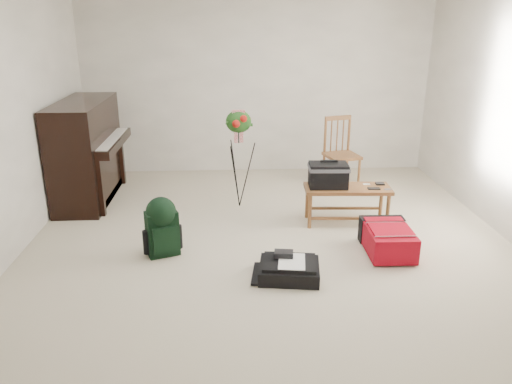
{
  "coord_description": "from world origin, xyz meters",
  "views": [
    {
      "loc": [
        -0.39,
        -4.54,
        2.24
      ],
      "look_at": [
        -0.14,
        0.35,
        0.49
      ],
      "focal_mm": 35.0,
      "sensor_mm": 36.0,
      "label": 1
    }
  ],
  "objects": [
    {
      "name": "piano",
      "position": [
        -2.19,
        1.6,
        0.6
      ],
      "size": [
        0.71,
        1.5,
        1.25
      ],
      "color": "black",
      "rests_on": "floor"
    },
    {
      "name": "floor",
      "position": [
        0.0,
        0.0,
        0.0
      ],
      "size": [
        5.0,
        5.5,
        0.01
      ],
      "primitive_type": "cube",
      "color": "beige",
      "rests_on": "ground"
    },
    {
      "name": "black_duffel",
      "position": [
        0.11,
        -0.57,
        0.08
      ],
      "size": [
        0.58,
        0.49,
        0.22
      ],
      "rotation": [
        0.0,
        0.0,
        -0.13
      ],
      "color": "black",
      "rests_on": "floor"
    },
    {
      "name": "flower_stand",
      "position": [
        -0.3,
        1.23,
        0.6
      ],
      "size": [
        0.39,
        0.39,
        1.23
      ],
      "rotation": [
        0.0,
        0.0,
        -0.01
      ],
      "color": "black",
      "rests_on": "floor"
    },
    {
      "name": "green_backpack",
      "position": [
        -1.07,
        -0.06,
        0.33
      ],
      "size": [
        0.35,
        0.32,
        0.6
      ],
      "rotation": [
        0.0,
        0.0,
        0.37
      ],
      "color": "black",
      "rests_on": "floor"
    },
    {
      "name": "bench",
      "position": [
        0.75,
        0.65,
        0.52
      ],
      "size": [
        0.97,
        0.43,
        0.73
      ],
      "rotation": [
        0.0,
        0.0,
        -0.05
      ],
      "color": "brown",
      "rests_on": "floor"
    },
    {
      "name": "red_suitcase",
      "position": [
        1.14,
        -0.08,
        0.15
      ],
      "size": [
        0.45,
        0.65,
        0.27
      ],
      "rotation": [
        0.0,
        0.0,
        -0.02
      ],
      "color": "#BA081D",
      "rests_on": "floor"
    },
    {
      "name": "wall_back",
      "position": [
        0.0,
        2.75,
        1.25
      ],
      "size": [
        5.0,
        0.04,
        2.5
      ],
      "primitive_type": "cube",
      "color": "white",
      "rests_on": "floor"
    },
    {
      "name": "dining_chair",
      "position": [
        1.1,
        1.91,
        0.47
      ],
      "size": [
        0.5,
        0.5,
        0.95
      ],
      "rotation": [
        0.0,
        0.0,
        0.25
      ],
      "color": "brown",
      "rests_on": "floor"
    }
  ]
}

